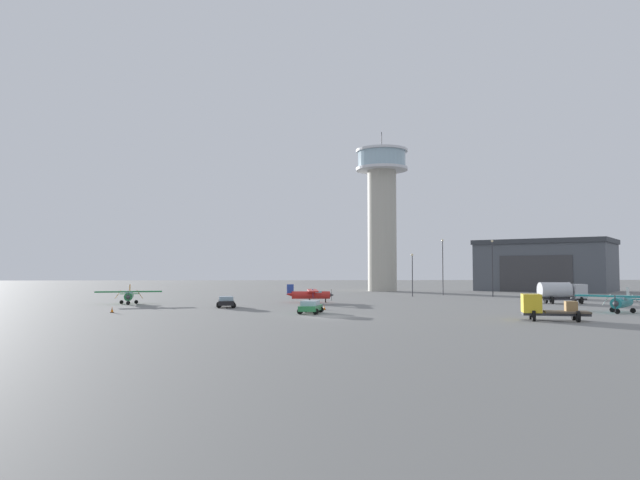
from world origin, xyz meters
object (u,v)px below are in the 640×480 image
(light_post_north, at_px, (492,263))
(traffic_cone_near_left, at_px, (324,307))
(car_black, at_px, (226,301))
(car_green, at_px, (311,307))
(control_tower, at_px, (382,207))
(truck_fuel_tanker_silver, at_px, (561,292))
(airplane_teal, at_px, (622,301))
(light_post_west, at_px, (443,262))
(light_post_east, at_px, (412,270))
(traffic_cone_near_right, at_px, (112,310))
(airplane_red, at_px, (310,294))
(airplane_green, at_px, (129,295))
(truck_flatbed_yellow, at_px, (545,308))

(light_post_north, xyz_separation_m, traffic_cone_near_left, (-31.46, -31.58, -5.52))
(car_black, relative_size, car_green, 0.95)
(control_tower, distance_m, car_green, 68.67)
(truck_fuel_tanker_silver, xyz_separation_m, light_post_north, (-2.02, 21.00, 4.15))
(truck_fuel_tanker_silver, bearing_deg, airplane_teal, -92.31)
(airplane_teal, xyz_separation_m, car_black, (-43.87, 11.43, -0.53))
(light_post_west, height_order, light_post_east, light_post_west)
(control_tower, height_order, traffic_cone_near_right, control_tower)
(airplane_red, relative_size, truck_fuel_tanker_silver, 1.40)
(airplane_green, height_order, light_post_west, light_post_west)
(truck_fuel_tanker_silver, xyz_separation_m, light_post_west, (-9.25, 26.73, 4.36))
(car_black, distance_m, traffic_cone_near_right, 14.05)
(light_post_west, distance_m, traffic_cone_near_left, 44.85)
(light_post_west, bearing_deg, airplane_teal, -79.90)
(car_green, xyz_separation_m, traffic_cone_near_left, (1.83, 5.47, -0.46))
(airplane_teal, height_order, car_black, airplane_teal)
(car_black, xyz_separation_m, traffic_cone_near_right, (-11.46, -8.12, -0.40))
(car_green, xyz_separation_m, light_post_north, (33.29, 37.05, 5.06))
(light_post_east, bearing_deg, traffic_cone_near_right, -139.18)
(truck_fuel_tanker_silver, bearing_deg, control_tower, 112.20)
(truck_flatbed_yellow, xyz_separation_m, light_post_north, (12.14, 46.91, 4.62))
(airplane_red, xyz_separation_m, light_post_east, (18.45, 17.00, 3.33))
(truck_fuel_tanker_silver, xyz_separation_m, traffic_cone_near_right, (-56.80, -13.62, -1.31))
(traffic_cone_near_right, bearing_deg, light_post_north, 32.29)
(airplane_teal, bearing_deg, control_tower, -123.88)
(airplane_teal, distance_m, light_post_north, 38.21)
(light_post_north, xyz_separation_m, traffic_cone_near_right, (-54.78, -34.63, -5.46))
(airplane_teal, relative_size, truck_fuel_tanker_silver, 1.23)
(airplane_red, relative_size, airplane_teal, 1.14)
(truck_fuel_tanker_silver, bearing_deg, traffic_cone_near_left, -159.80)
(airplane_red, distance_m, light_post_north, 36.67)
(truck_fuel_tanker_silver, relative_size, car_black, 1.37)
(airplane_green, bearing_deg, airplane_teal, 58.72)
(traffic_cone_near_left, xyz_separation_m, traffic_cone_near_right, (-23.33, -3.04, 0.06))
(airplane_green, relative_size, car_black, 1.93)
(control_tower, distance_m, airplane_teal, 68.65)
(airplane_red, relative_size, light_post_east, 1.17)
(car_green, xyz_separation_m, light_post_east, (19.27, 37.64, 3.79))
(traffic_cone_near_right, bearing_deg, airplane_green, 98.86)
(light_post_north, bearing_deg, control_tower, 119.19)
(airplane_green, distance_m, car_green, 30.36)
(airplane_green, height_order, truck_fuel_tanker_silver, truck_fuel_tanker_silver)
(car_black, bearing_deg, truck_flatbed_yellow, -130.00)
(airplane_teal, distance_m, light_post_east, 41.31)
(light_post_north, bearing_deg, airplane_green, -162.13)
(airplane_red, bearing_deg, truck_fuel_tanker_silver, -7.01)
(traffic_cone_near_left, bearing_deg, light_post_east, 61.54)
(control_tower, distance_m, airplane_green, 64.30)
(traffic_cone_near_right, bearing_deg, car_green, -6.44)
(control_tower, distance_m, light_post_east, 29.61)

